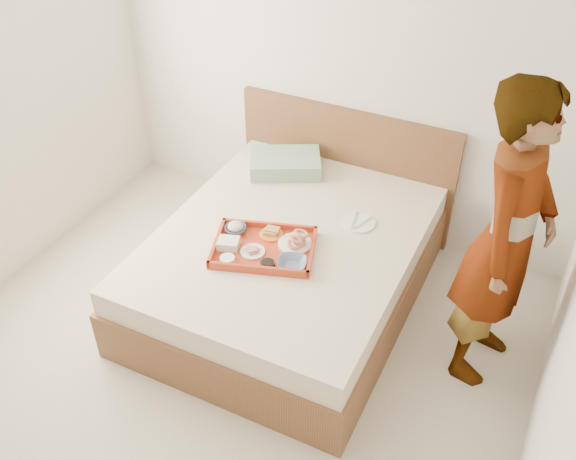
% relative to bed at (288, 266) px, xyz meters
% --- Properties ---
extents(ground, '(3.50, 4.00, 0.01)m').
position_rel_bed_xyz_m(ground, '(-0.10, -1.00, -0.27)').
color(ground, beige).
rests_on(ground, ground).
extents(wall_back, '(3.50, 0.01, 2.60)m').
position_rel_bed_xyz_m(wall_back, '(-0.10, 1.00, 1.04)').
color(wall_back, silver).
rests_on(wall_back, ground).
extents(bed, '(1.65, 2.00, 0.53)m').
position_rel_bed_xyz_m(bed, '(0.00, 0.00, 0.00)').
color(bed, brown).
rests_on(bed, ground).
extents(headboard, '(1.65, 0.06, 0.95)m').
position_rel_bed_xyz_m(headboard, '(0.00, 0.97, 0.21)').
color(headboard, brown).
rests_on(headboard, ground).
extents(pillow, '(0.60, 0.53, 0.12)m').
position_rel_bed_xyz_m(pillow, '(-0.34, 0.66, 0.32)').
color(pillow, gray).
rests_on(pillow, bed).
extents(tray, '(0.71, 0.61, 0.06)m').
position_rel_bed_xyz_m(tray, '(-0.06, -0.21, 0.29)').
color(tray, '#BB3A17').
rests_on(tray, bed).
extents(prawn_plate, '(0.26, 0.26, 0.01)m').
position_rel_bed_xyz_m(prawn_plate, '(0.09, -0.09, 0.29)').
color(prawn_plate, white).
rests_on(prawn_plate, tray).
extents(navy_bowl_big, '(0.22, 0.22, 0.04)m').
position_rel_bed_xyz_m(navy_bowl_big, '(0.17, -0.28, 0.30)').
color(navy_bowl_big, navy).
rests_on(navy_bowl_big, tray).
extents(sauce_dish, '(0.11, 0.11, 0.03)m').
position_rel_bed_xyz_m(sauce_dish, '(0.04, -0.35, 0.30)').
color(sauce_dish, black).
rests_on(sauce_dish, tray).
extents(meat_plate, '(0.19, 0.19, 0.01)m').
position_rel_bed_xyz_m(meat_plate, '(-0.10, -0.27, 0.29)').
color(meat_plate, white).
rests_on(meat_plate, tray).
extents(bread_plate, '(0.19, 0.19, 0.01)m').
position_rel_bed_xyz_m(bread_plate, '(-0.08, -0.07, 0.29)').
color(bread_plate, orange).
rests_on(bread_plate, tray).
extents(salad_bowl, '(0.17, 0.17, 0.04)m').
position_rel_bed_xyz_m(salad_bowl, '(-0.30, -0.14, 0.30)').
color(salad_bowl, navy).
rests_on(salad_bowl, tray).
extents(plastic_tub, '(0.15, 0.14, 0.06)m').
position_rel_bed_xyz_m(plastic_tub, '(-0.26, -0.29, 0.31)').
color(plastic_tub, silver).
rests_on(plastic_tub, tray).
extents(cheese_round, '(0.11, 0.11, 0.03)m').
position_rel_bed_xyz_m(cheese_round, '(-0.20, -0.41, 0.30)').
color(cheese_round, white).
rests_on(cheese_round, tray).
extents(dinner_plate, '(0.25, 0.25, 0.01)m').
position_rel_bed_xyz_m(dinner_plate, '(0.36, 0.30, 0.27)').
color(dinner_plate, white).
rests_on(dinner_plate, bed).
extents(person, '(0.54, 0.73, 1.84)m').
position_rel_bed_xyz_m(person, '(1.28, 0.02, 0.66)').
color(person, silver).
rests_on(person, ground).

